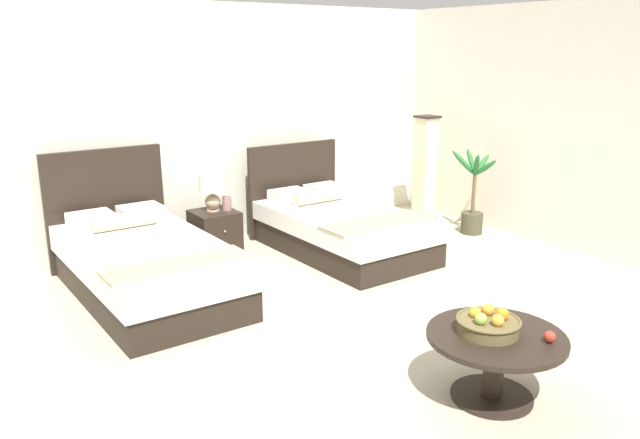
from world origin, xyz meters
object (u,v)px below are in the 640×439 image
object	(u,v)px
coffee_table	(495,352)
loose_apple	(550,337)
bed_near_window	(144,263)
potted_palm	(473,207)
vase	(227,203)
floor_lamp_corner	(425,169)
nightstand	(215,233)
bed_near_corner	(339,227)
fruit_bowl	(488,324)
table_lamp	(212,188)

from	to	relation	value
coffee_table	loose_apple	xyz separation A→B (m)	(0.18, -0.26, 0.16)
bed_near_window	potted_palm	distance (m)	3.95
vase	coffee_table	xyz separation A→B (m)	(0.04, -3.66, -0.23)
floor_lamp_corner	vase	bearing A→B (deg)	174.94
nightstand	floor_lamp_corner	distance (m)	2.90
bed_near_corner	loose_apple	bearing A→B (deg)	-104.09
nightstand	fruit_bowl	xyz separation A→B (m)	(0.15, -3.65, 0.27)
nightstand	floor_lamp_corner	size ratio (longest dim) A/B	0.36
fruit_bowl	potted_palm	xyz separation A→B (m)	(2.75, 2.59, -0.18)
bed_near_window	table_lamp	distance (m)	1.33
bed_near_corner	floor_lamp_corner	world-z (taller)	floor_lamp_corner
table_lamp	vase	xyz separation A→B (m)	(0.14, -0.06, -0.18)
table_lamp	loose_apple	bearing A→B (deg)	-84.95
table_lamp	floor_lamp_corner	bearing A→B (deg)	-6.01
fruit_bowl	loose_apple	world-z (taller)	fruit_bowl
coffee_table	potted_palm	distance (m)	3.79
coffee_table	loose_apple	distance (m)	0.35
fruit_bowl	bed_near_corner	bearing A→B (deg)	70.91
bed_near_corner	coffee_table	size ratio (longest dim) A/B	2.35
table_lamp	coffee_table	distance (m)	3.75
bed_near_corner	table_lamp	xyz separation A→B (m)	(-1.17, 0.71, 0.47)
floor_lamp_corner	potted_palm	bearing A→B (deg)	-86.18
vase	loose_apple	bearing A→B (deg)	-86.85
bed_near_window	floor_lamp_corner	distance (m)	3.93
bed_near_corner	fruit_bowl	world-z (taller)	bed_near_corner
nightstand	floor_lamp_corner	bearing A→B (deg)	-5.61
table_lamp	vase	world-z (taller)	table_lamp
vase	coffee_table	bearing A→B (deg)	-89.40
bed_near_window	table_lamp	bearing A→B (deg)	34.57
potted_palm	table_lamp	bearing A→B (deg)	159.50
table_lamp	potted_palm	size ratio (longest dim) A/B	0.39
bed_near_corner	fruit_bowl	xyz separation A→B (m)	(-1.02, -2.96, 0.24)
coffee_table	loose_apple	bearing A→B (deg)	-55.46
bed_near_window	floor_lamp_corner	xyz separation A→B (m)	(3.88, 0.41, 0.38)
bed_near_corner	coffee_table	xyz separation A→B (m)	(-1.00, -3.00, 0.05)
fruit_bowl	loose_apple	distance (m)	0.37
nightstand	coffee_table	size ratio (longest dim) A/B	0.56
fruit_bowl	potted_palm	world-z (taller)	potted_palm
vase	loose_apple	xyz separation A→B (m)	(0.22, -3.92, -0.07)
table_lamp	bed_near_corner	bearing A→B (deg)	-31.41
floor_lamp_corner	bed_near_window	bearing A→B (deg)	-173.93
nightstand	floor_lamp_corner	xyz separation A→B (m)	(2.85, -0.28, 0.44)
floor_lamp_corner	potted_palm	xyz separation A→B (m)	(0.05, -0.78, -0.35)
bed_near_window	loose_apple	size ratio (longest dim) A/B	30.48
bed_near_corner	vase	distance (m)	1.26
vase	fruit_bowl	size ratio (longest dim) A/B	0.38
coffee_table	loose_apple	size ratio (longest dim) A/B	11.98
nightstand	coffee_table	xyz separation A→B (m)	(0.17, -3.70, 0.08)
vase	floor_lamp_corner	distance (m)	2.73
table_lamp	nightstand	bearing A→B (deg)	-90.00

